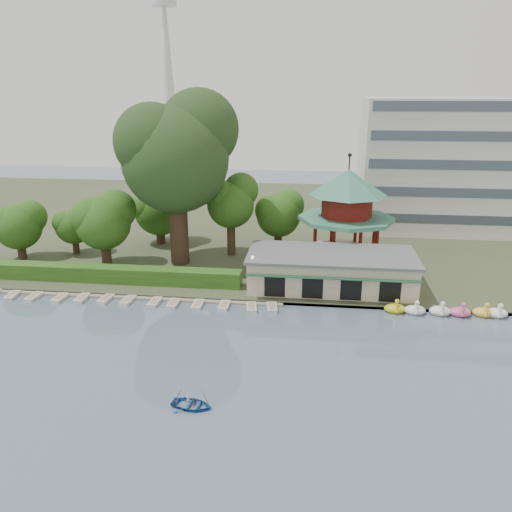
% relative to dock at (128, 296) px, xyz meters
% --- Properties ---
extents(ground_plane, '(220.00, 220.00, 0.00)m').
position_rel_dock_xyz_m(ground_plane, '(12.00, -17.20, -0.12)').
color(ground_plane, slate).
rests_on(ground_plane, ground).
extents(shore, '(220.00, 70.00, 0.40)m').
position_rel_dock_xyz_m(shore, '(12.00, 34.80, 0.08)').
color(shore, '#424930').
rests_on(shore, ground).
extents(embankment, '(220.00, 0.60, 0.30)m').
position_rel_dock_xyz_m(embankment, '(12.00, 0.10, 0.03)').
color(embankment, gray).
rests_on(embankment, ground).
extents(dock, '(34.00, 1.60, 0.24)m').
position_rel_dock_xyz_m(dock, '(0.00, 0.00, 0.00)').
color(dock, gray).
rests_on(dock, ground).
extents(boathouse, '(18.60, 9.39, 3.90)m').
position_rel_dock_xyz_m(boathouse, '(22.00, 4.77, 2.25)').
color(boathouse, beige).
rests_on(boathouse, shore).
extents(pavilion, '(12.40, 12.40, 13.50)m').
position_rel_dock_xyz_m(pavilion, '(24.00, 14.80, 7.36)').
color(pavilion, beige).
rests_on(pavilion, shore).
extents(office_building, '(38.00, 18.00, 20.00)m').
position_rel_dock_xyz_m(office_building, '(44.67, 31.80, 9.61)').
color(office_building, silver).
rests_on(office_building, shore).
extents(broadcast_tower, '(8.00, 8.00, 96.00)m').
position_rel_dock_xyz_m(broadcast_tower, '(-30.00, 122.80, 33.86)').
color(broadcast_tower, silver).
rests_on(broadcast_tower, ground).
extents(hedge, '(30.00, 2.00, 1.80)m').
position_rel_dock_xyz_m(hedge, '(-3.00, 3.30, 1.18)').
color(hedge, '#2F5C1A').
rests_on(hedge, shore).
extents(lamp_post, '(0.36, 0.36, 4.28)m').
position_rel_dock_xyz_m(lamp_post, '(13.50, 1.80, 3.22)').
color(lamp_post, black).
rests_on(lamp_post, shore).
extents(big_tree, '(14.34, 13.36, 21.48)m').
position_rel_dock_xyz_m(big_tree, '(3.18, 11.01, 14.56)').
color(big_tree, '#3A281C').
rests_on(big_tree, shore).
extents(small_trees, '(39.63, 17.03, 10.94)m').
position_rel_dock_xyz_m(small_trees, '(-1.34, 14.31, 5.84)').
color(small_trees, '#3A281C').
rests_on(small_trees, shore).
extents(swan_boats, '(15.84, 2.04, 1.92)m').
position_rel_dock_xyz_m(swan_boats, '(34.83, -0.61, 0.28)').
color(swan_boats, yellow).
rests_on(swan_boats, ground).
extents(moored_rowboats, '(32.32, 2.74, 0.36)m').
position_rel_dock_xyz_m(moored_rowboats, '(0.54, -1.46, 0.06)').
color(moored_rowboats, beige).
rests_on(moored_rowboats, ground).
extents(rowboat_with_passengers, '(4.55, 3.54, 2.01)m').
position_rel_dock_xyz_m(rowboat_with_passengers, '(11.71, -18.78, 0.31)').
color(rowboat_with_passengers, '#1A4A9C').
rests_on(rowboat_with_passengers, ground).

